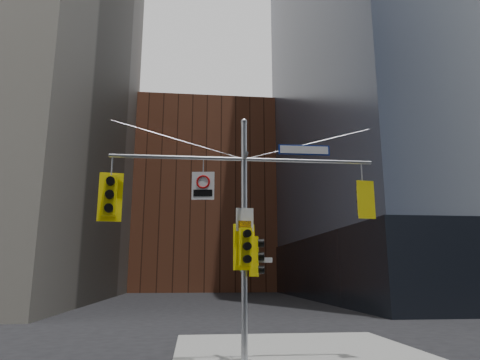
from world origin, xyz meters
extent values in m
cube|color=gray|center=(2.00, 4.00, 0.07)|extent=(8.00, 8.00, 0.15)
cube|color=black|center=(28.00, 32.00, 3.00)|extent=(36.40, 36.40, 6.00)
cube|color=brown|center=(0.00, 58.00, 14.00)|extent=(26.00, 20.00, 28.00)
cylinder|color=#999CA1|center=(0.00, 2.00, 3.60)|extent=(0.18, 0.18, 7.20)
sphere|color=#999CA1|center=(0.00, 2.00, 7.20)|extent=(0.20, 0.20, 0.20)
cylinder|color=#999CA1|center=(-2.00, 2.00, 6.00)|extent=(4.00, 0.11, 0.11)
cylinder|color=#999CA1|center=(2.00, 2.00, 6.00)|extent=(4.00, 0.11, 0.11)
cylinder|color=#999CA1|center=(0.00, 1.65, 6.00)|extent=(0.10, 0.70, 0.10)
cylinder|color=#999CA1|center=(-2.00, 2.00, 6.55)|extent=(4.00, 0.02, 1.12)
cylinder|color=#999CA1|center=(2.00, 2.00, 6.55)|extent=(4.00, 0.02, 1.12)
cube|color=#FFE90D|center=(-3.89, 2.00, 4.80)|extent=(0.41, 0.31, 1.17)
cube|color=#FFE90D|center=(-3.92, 2.20, 4.80)|extent=(0.69, 0.14, 1.44)
cylinder|color=black|center=(-3.87, 1.78, 5.19)|extent=(0.27, 0.21, 0.24)
cylinder|color=black|center=(-3.88, 1.87, 5.19)|extent=(0.21, 0.05, 0.21)
cylinder|color=black|center=(-3.87, 1.78, 4.80)|extent=(0.27, 0.21, 0.24)
cylinder|color=black|center=(-3.88, 1.87, 4.80)|extent=(0.21, 0.05, 0.21)
cylinder|color=black|center=(-3.87, 1.78, 4.41)|extent=(0.27, 0.21, 0.24)
cylinder|color=black|center=(-3.88, 1.87, 4.41)|extent=(0.21, 0.05, 0.21)
cube|color=#FFE90D|center=(3.68, 2.00, 4.80)|extent=(0.33, 0.25, 0.94)
cube|color=#FFE90D|center=(3.70, 1.84, 4.80)|extent=(0.56, 0.10, 1.16)
cylinder|color=black|center=(3.66, 2.18, 5.11)|extent=(0.21, 0.17, 0.20)
cylinder|color=black|center=(3.67, 2.11, 5.11)|extent=(0.17, 0.04, 0.17)
cylinder|color=black|center=(3.66, 2.18, 4.80)|extent=(0.21, 0.17, 0.20)
cylinder|color=black|center=(3.67, 2.11, 4.80)|extent=(0.17, 0.04, 0.17)
cylinder|color=black|center=(3.66, 2.18, 4.49)|extent=(0.21, 0.17, 0.20)
cylinder|color=#0CE559|center=(3.67, 2.11, 4.49)|extent=(0.17, 0.04, 0.17)
cube|color=#FFE90D|center=(0.28, 2.00, 3.09)|extent=(0.33, 0.41, 1.14)
cylinder|color=black|center=(0.49, 1.96, 3.47)|extent=(0.22, 0.27, 0.24)
cylinder|color=black|center=(0.41, 1.97, 3.47)|extent=(0.06, 0.21, 0.21)
cylinder|color=black|center=(0.49, 1.96, 3.09)|extent=(0.22, 0.27, 0.24)
cylinder|color=black|center=(0.41, 1.97, 3.09)|extent=(0.06, 0.21, 0.21)
cylinder|color=black|center=(0.49, 1.96, 2.71)|extent=(0.22, 0.27, 0.24)
cylinder|color=black|center=(0.41, 1.97, 2.71)|extent=(0.06, 0.21, 0.21)
cube|color=#FFE90D|center=(0.00, 1.72, 3.36)|extent=(0.37, 0.28, 1.06)
cube|color=#FFE90D|center=(-0.02, 1.90, 3.36)|extent=(0.63, 0.12, 1.31)
cylinder|color=black|center=(0.03, 1.52, 3.71)|extent=(0.24, 0.19, 0.22)
cylinder|color=black|center=(0.02, 1.60, 3.71)|extent=(0.19, 0.04, 0.19)
cylinder|color=black|center=(0.03, 1.52, 3.36)|extent=(0.24, 0.19, 0.22)
cylinder|color=black|center=(0.02, 1.60, 3.36)|extent=(0.19, 0.04, 0.19)
cylinder|color=black|center=(0.03, 1.52, 3.00)|extent=(0.24, 0.19, 0.22)
cylinder|color=black|center=(0.02, 1.60, 3.00)|extent=(0.19, 0.04, 0.19)
cube|color=navy|center=(1.87, 2.00, 6.35)|extent=(1.61, 0.06, 0.31)
cube|color=silver|center=(1.87, 1.98, 6.35)|extent=(1.51, 0.03, 0.24)
cube|color=silver|center=(-1.23, 1.98, 5.15)|extent=(0.67, 0.13, 0.84)
torus|color=#B20A0A|center=(-1.23, 1.96, 5.26)|extent=(0.42, 0.11, 0.41)
cube|color=black|center=(-1.23, 1.96, 4.93)|extent=(0.55, 0.09, 0.20)
cube|color=silver|center=(0.00, 1.88, 4.15)|extent=(0.52, 0.06, 0.68)
cube|color=#D88C00|center=(0.00, 1.86, 3.96)|extent=(0.38, 0.04, 0.30)
cube|color=silver|center=(0.45, 2.00, 2.99)|extent=(0.74, 0.07, 0.15)
cube|color=#145926|center=(0.00, 2.45, 2.73)|extent=(0.06, 0.82, 0.16)
camera|label=1|loc=(-1.46, -10.45, 2.64)|focal=32.00mm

